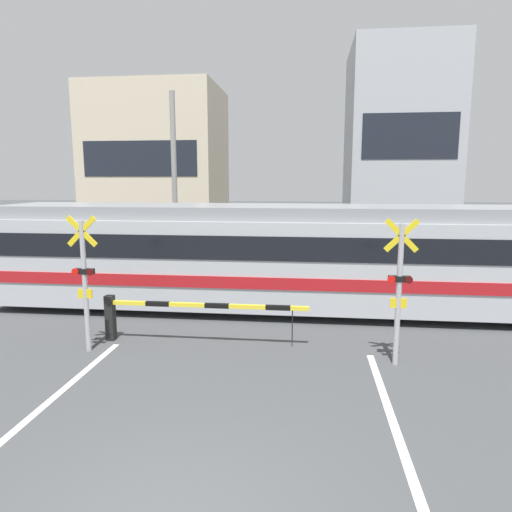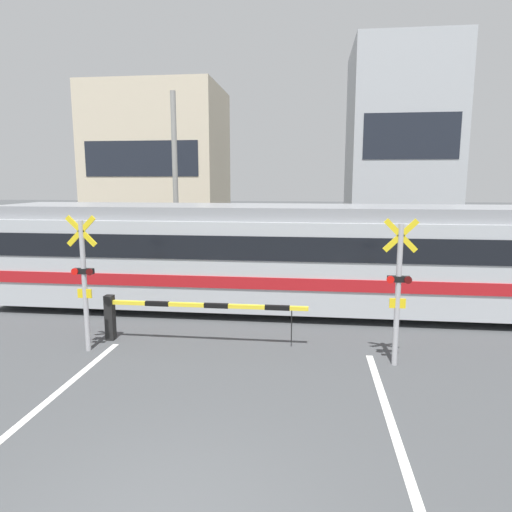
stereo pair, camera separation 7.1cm
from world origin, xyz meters
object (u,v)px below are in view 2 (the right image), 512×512
Objects in this scene: crossing_signal_right at (398,286)px; commuter_train at (290,254)px; crossing_barrier_near at (166,311)px; crossing_signal_left at (84,278)px; crossing_barrier_far at (316,266)px; pedestrian at (259,244)px.

commuter_train is at bearing 120.86° from crossing_signal_right.
crossing_signal_left reaches higher than crossing_barrier_near.
crossing_signal_left is 6.65m from crossing_signal_right.
crossing_barrier_near is 5.21m from crossing_signal_right.
crossing_barrier_near is 1.58× the size of crossing_signal_right.
crossing_barrier_far is at bearing 53.69° from crossing_signal_left.
crossing_barrier_far is 2.68× the size of pedestrian.
commuter_train is 9.68× the size of pedestrian.
crossing_signal_right reaches higher than crossing_barrier_far.
crossing_barrier_near is at bearing -130.63° from commuter_train.
pedestrian is (-1.66, 6.44, -0.60)m from commuter_train.
commuter_train is 4.29m from crossing_barrier_near.
crossing_barrier_near is at bearing 171.82° from crossing_signal_right.
crossing_signal_left is at bearing -155.05° from crossing_barrier_near.
commuter_train reaches higher than crossing_barrier_far.
pedestrian is at bearing 111.11° from crossing_signal_right.
crossing_barrier_near is 2.68× the size of pedestrian.
crossing_barrier_far is 8.63m from crossing_signal_left.
crossing_barrier_near is 1.96m from crossing_signal_left.
crossing_barrier_far is at bearing -54.82° from pedestrian.
crossing_signal_right is 11.12m from pedestrian.
crossing_signal_left is at bearing -104.36° from pedestrian.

